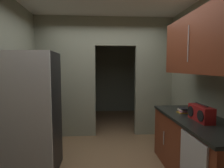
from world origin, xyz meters
TOP-DOWN VIEW (x-y plane):
  - ground at (0.00, 0.00)m, footprint 20.00×20.00m
  - kitchen_partition at (-0.07, 1.49)m, footprint 3.09×0.12m
  - adjoining_room_shell at (0.00, 3.20)m, footprint 3.09×2.51m
  - refrigerator at (-1.15, -0.00)m, footprint 0.74×0.72m
  - lower_cabinet_run at (1.20, -0.40)m, footprint 0.69×1.81m
  - upper_cabinet_counterside at (1.20, -0.40)m, footprint 0.36×1.63m
  - boombox at (1.17, -0.51)m, footprint 0.16×0.41m
  - book_stack at (1.13, -0.07)m, footprint 0.14×0.17m

SIDE VIEW (x-z plane):
  - ground at x=0.00m, z-range 0.00..0.00m
  - lower_cabinet_run at x=1.20m, z-range 0.00..0.88m
  - refrigerator at x=-1.15m, z-range 0.00..1.80m
  - book_stack at x=1.13m, z-range 0.88..0.96m
  - boombox at x=1.17m, z-range 0.87..1.10m
  - adjoining_room_shell at x=0.00m, z-range 0.00..2.71m
  - kitchen_partition at x=-0.07m, z-range 0.09..2.80m
  - upper_cabinet_counterside at x=1.20m, z-range 1.49..2.29m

